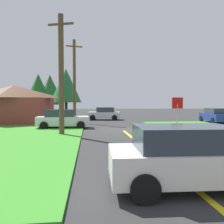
{
  "coord_description": "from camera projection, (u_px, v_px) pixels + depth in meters",
  "views": [
    {
      "loc": [
        -2.72,
        -17.93,
        2.23
      ],
      "look_at": [
        -0.42,
        3.92,
        1.28
      ],
      "focal_mm": 35.12,
      "sensor_mm": 36.0,
      "label": 1
    }
  ],
  "objects": [
    {
      "name": "lane_stripe_center",
      "position": [
        148.0,
        150.0,
        10.25
      ],
      "size": [
        0.2,
        14.0,
        0.01
      ],
      "primitive_type": "cube",
      "color": "yellow",
      "rests_on": "ground"
    },
    {
      "name": "stop_sign",
      "position": [
        177.0,
        107.0,
        16.42
      ],
      "size": [
        0.83,
        0.07,
        2.62
      ],
      "rotation": [
        0.0,
        0.0,
        3.11
      ],
      "color": "#9EA0A8",
      "rests_on": "ground"
    },
    {
      "name": "car_on_crossroad",
      "position": [
        216.0,
        116.0,
        23.93
      ],
      "size": [
        2.37,
        4.28,
        1.62
      ],
      "rotation": [
        0.0,
        0.0,
        1.49
      ],
      "color": "navy",
      "rests_on": "ground"
    },
    {
      "name": "parked_car_near_building",
      "position": [
        62.0,
        119.0,
        19.03
      ],
      "size": [
        4.52,
        2.17,
        1.62
      ],
      "rotation": [
        0.0,
        0.0,
        0.07
      ],
      "color": "silver",
      "rests_on": "ground"
    },
    {
      "name": "oak_tree_right",
      "position": [
        38.0,
        88.0,
        29.4
      ],
      "size": [
        3.54,
        3.54,
        6.1
      ],
      "color": "brown",
      "rests_on": "ground"
    },
    {
      "name": "ground_plane",
      "position": [
        122.0,
        129.0,
        18.2
      ],
      "size": [
        120.0,
        120.0,
        0.0
      ],
      "primitive_type": "plane",
      "color": "#2E2E2E"
    },
    {
      "name": "utility_pole_near",
      "position": [
        61.0,
        74.0,
        14.85
      ],
      "size": [
        1.76,
        0.63,
        8.17
      ],
      "color": "brown",
      "rests_on": "ground"
    },
    {
      "name": "pine_tree_center",
      "position": [
        50.0,
        90.0,
        38.6
      ],
      "size": [
        4.78,
        4.78,
        7.14
      ],
      "color": "brown",
      "rests_on": "ground"
    },
    {
      "name": "car_behind_on_main_road",
      "position": [
        192.0,
        157.0,
        5.74
      ],
      "size": [
        4.57,
        2.12,
        1.62
      ],
      "rotation": [
        0.0,
        0.0,
        -0.04
      ],
      "color": "white",
      "rests_on": "ground"
    },
    {
      "name": "barn",
      "position": [
        14.0,
        104.0,
        23.58
      ],
      "size": [
        7.68,
        5.87,
        4.1
      ],
      "color": "maroon",
      "rests_on": "ground"
    },
    {
      "name": "utility_pole_mid",
      "position": [
        74.0,
        81.0,
        24.12
      ],
      "size": [
        1.79,
        0.48,
        9.12
      ],
      "color": "brown",
      "rests_on": "ground"
    },
    {
      "name": "oak_tree_left",
      "position": [
        66.0,
        86.0,
        34.05
      ],
      "size": [
        4.79,
        4.79,
        7.52
      ],
      "color": "brown",
      "rests_on": "ground"
    },
    {
      "name": "car_approaching_junction",
      "position": [
        104.0,
        114.0,
        28.34
      ],
      "size": [
        4.27,
        2.58,
        1.62
      ],
      "rotation": [
        0.0,
        0.0,
        3.02
      ],
      "color": "silver",
      "rests_on": "ground"
    }
  ]
}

